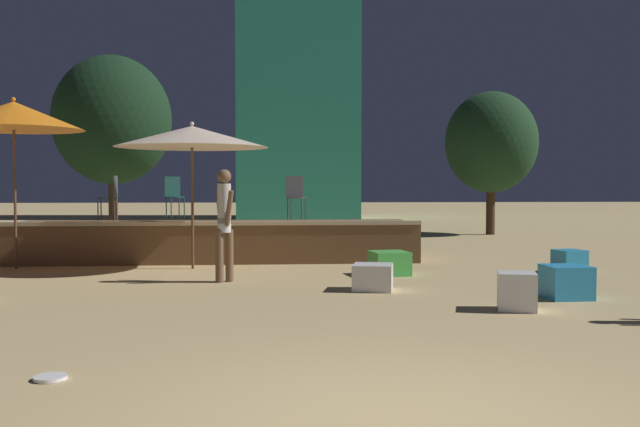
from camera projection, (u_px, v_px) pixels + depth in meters
ground_plane at (402, 423)px, 4.70m from camera, size 120.00×120.00×0.00m
wooden_deck at (214, 241)px, 15.09m from camera, size 8.42×2.33×0.86m
patio_umbrella_0 at (192, 137)px, 13.26m from camera, size 2.86×2.86×2.75m
patio_umbrella_1 at (14, 116)px, 13.21m from camera, size 2.55×2.55×3.20m
cube_seat_0 at (566, 282)px, 9.83m from camera, size 0.60×0.60×0.46m
cube_seat_1 at (517, 291)px, 8.92m from camera, size 0.58×0.58×0.47m
cube_seat_2 at (389, 263)px, 12.42m from camera, size 0.71×0.71×0.41m
cube_seat_4 at (569, 261)px, 12.79m from camera, size 0.56×0.56×0.40m
cube_seat_5 at (373, 277)px, 10.62m from camera, size 0.69×0.69×0.39m
person_0 at (224, 220)px, 11.48m from camera, size 0.35×0.54×1.82m
bistro_chair_0 at (174, 193)px, 15.66m from camera, size 0.46×0.46×0.90m
bistro_chair_1 at (295, 193)px, 14.69m from camera, size 0.42×0.42×0.90m
bistro_chair_2 at (112, 193)px, 14.42m from camera, size 0.40×0.40×0.90m
frisbee_disc at (50, 378)px, 5.73m from camera, size 0.27×0.27×0.03m
background_tree_0 at (491, 142)px, 22.50m from camera, size 2.90×2.90×4.52m
background_tree_1 at (112, 120)px, 22.22m from camera, size 3.65×3.65×5.61m
distant_building at (297, 55)px, 34.12m from camera, size 5.63×4.98×15.62m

